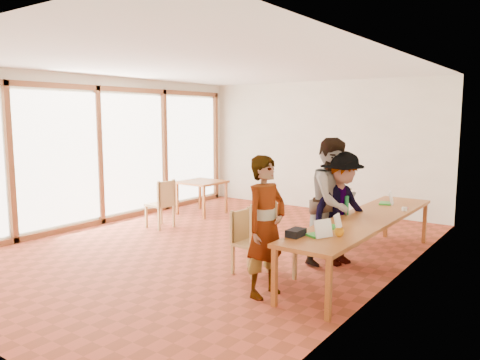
% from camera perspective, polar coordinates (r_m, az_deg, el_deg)
% --- Properties ---
extents(ground, '(8.00, 8.00, 0.00)m').
position_cam_1_polar(ground, '(8.03, -3.26, -8.09)').
color(ground, '#A74028').
rests_on(ground, ground).
extents(wall_back, '(6.00, 0.10, 3.00)m').
position_cam_1_polar(wall_back, '(11.14, 9.76, 4.11)').
color(wall_back, white).
rests_on(wall_back, ground).
extents(wall_right, '(0.10, 8.00, 3.00)m').
position_cam_1_polar(wall_right, '(6.32, 18.28, 1.07)').
color(wall_right, white).
rests_on(wall_right, ground).
extents(window_wall, '(0.10, 8.00, 3.00)m').
position_cam_1_polar(window_wall, '(9.89, -16.81, 3.43)').
color(window_wall, white).
rests_on(window_wall, ground).
extents(ceiling, '(6.00, 8.00, 0.04)m').
position_cam_1_polar(ceiling, '(7.77, -3.44, 13.87)').
color(ceiling, white).
rests_on(ceiling, wall_back).
extents(communal_table, '(0.80, 4.00, 0.75)m').
position_cam_1_polar(communal_table, '(6.98, 15.06, -4.84)').
color(communal_table, '#A15B23').
rests_on(communal_table, ground).
extents(side_table, '(0.90, 0.90, 0.75)m').
position_cam_1_polar(side_table, '(10.55, -4.69, -0.55)').
color(side_table, '#A15B23').
rests_on(side_table, ground).
extents(chair_near, '(0.58, 0.58, 0.54)m').
position_cam_1_polar(chair_near, '(6.42, 3.48, -6.43)').
color(chair_near, tan).
rests_on(chair_near, ground).
extents(chair_mid, '(0.45, 0.45, 0.47)m').
position_cam_1_polar(chair_mid, '(6.63, 0.67, -6.63)').
color(chair_mid, tan).
rests_on(chair_mid, ground).
extents(chair_far, '(0.45, 0.45, 0.43)m').
position_cam_1_polar(chair_far, '(8.58, 11.55, -3.80)').
color(chair_far, tan).
rests_on(chair_far, ground).
extents(chair_empty, '(0.52, 0.52, 0.54)m').
position_cam_1_polar(chair_empty, '(8.26, 10.81, -3.31)').
color(chair_empty, tan).
rests_on(chair_empty, ground).
extents(chair_spare, '(0.48, 0.48, 0.51)m').
position_cam_1_polar(chair_spare, '(9.30, -9.35, -2.28)').
color(chair_spare, tan).
rests_on(chair_spare, ground).
extents(person_near, '(0.50, 0.68, 1.73)m').
position_cam_1_polar(person_near, '(5.72, 3.17, -5.67)').
color(person_near, gray).
rests_on(person_near, ground).
extents(person_mid, '(0.92, 1.07, 1.89)m').
position_cam_1_polar(person_mid, '(7.07, 11.35, -2.57)').
color(person_mid, gray).
rests_on(person_mid, ground).
extents(person_far, '(0.97, 1.24, 1.69)m').
position_cam_1_polar(person_far, '(7.08, 12.21, -3.40)').
color(person_far, gray).
rests_on(person_far, ground).
extents(laptop_near, '(0.31, 0.33, 0.22)m').
position_cam_1_polar(laptop_near, '(5.76, 9.81, -6.24)').
color(laptop_near, green).
rests_on(laptop_near, communal_table).
extents(laptop_mid, '(0.22, 0.24, 0.19)m').
position_cam_1_polar(laptop_mid, '(6.24, 11.47, -5.30)').
color(laptop_mid, green).
rests_on(laptop_mid, communal_table).
extents(laptop_far, '(0.27, 0.29, 0.21)m').
position_cam_1_polar(laptop_far, '(8.11, 17.61, -2.43)').
color(laptop_far, green).
rests_on(laptop_far, communal_table).
extents(yellow_mug, '(0.14, 0.14, 0.09)m').
position_cam_1_polar(yellow_mug, '(5.82, 11.99, -6.30)').
color(yellow_mug, orange).
rests_on(yellow_mug, communal_table).
extents(green_bottle, '(0.07, 0.07, 0.28)m').
position_cam_1_polar(green_bottle, '(7.09, 12.86, -3.03)').
color(green_bottle, '#167036').
rests_on(green_bottle, communal_table).
extents(clear_glass, '(0.07, 0.07, 0.09)m').
position_cam_1_polar(clear_glass, '(6.18, 10.23, -5.45)').
color(clear_glass, silver).
rests_on(clear_glass, communal_table).
extents(condiment_cup, '(0.08, 0.08, 0.06)m').
position_cam_1_polar(condiment_cup, '(7.63, 19.42, -3.36)').
color(condiment_cup, white).
rests_on(condiment_cup, communal_table).
extents(pink_phone, '(0.05, 0.10, 0.01)m').
position_cam_1_polar(pink_phone, '(7.82, 19.60, -3.26)').
color(pink_phone, '#E84968').
rests_on(pink_phone, communal_table).
extents(black_pouch, '(0.16, 0.26, 0.09)m').
position_cam_1_polar(black_pouch, '(5.74, 6.83, -6.40)').
color(black_pouch, black).
rests_on(black_pouch, communal_table).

